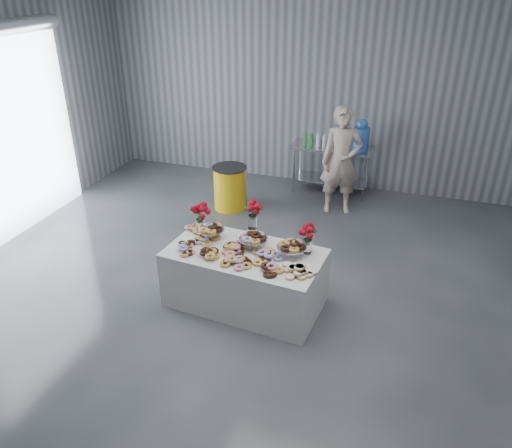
{
  "coord_description": "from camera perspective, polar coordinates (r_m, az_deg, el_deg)",
  "views": [
    {
      "loc": [
        1.94,
        -4.64,
        3.87
      ],
      "look_at": [
        0.2,
        0.6,
        0.98
      ],
      "focal_mm": 35.0,
      "sensor_mm": 36.0,
      "label": 1
    }
  ],
  "objects": [
    {
      "name": "ground",
      "position": [
        6.35,
        -3.45,
        -10.02
      ],
      "size": [
        9.0,
        9.0,
        0.0
      ],
      "primitive_type": "plane",
      "color": "#34373B",
      "rests_on": "ground"
    },
    {
      "name": "trash_barrel",
      "position": [
        8.77,
        -3.0,
        4.18
      ],
      "size": [
        0.61,
        0.61,
        0.77
      ],
      "rotation": [
        0.0,
        0.0,
        -0.42
      ],
      "color": "gold",
      "rests_on": "ground"
    },
    {
      "name": "cake_stand_mid",
      "position": [
        6.12,
        -0.29,
        -1.55
      ],
      "size": [
        0.36,
        0.36,
        0.17
      ],
      "color": "silver",
      "rests_on": "display_table"
    },
    {
      "name": "person",
      "position": [
        8.58,
        9.7,
        7.12
      ],
      "size": [
        0.76,
        0.6,
        1.84
      ],
      "primitive_type": "imported",
      "rotation": [
        0.0,
        0.0,
        0.27
      ],
      "color": "#CC8C93",
      "rests_on": "ground"
    },
    {
      "name": "bouquet_right",
      "position": [
        5.96,
        6.0,
        -0.81
      ],
      "size": [
        0.26,
        0.26,
        0.42
      ],
      "color": "white",
      "rests_on": "display_table"
    },
    {
      "name": "donut_mounds",
      "position": [
        6.02,
        -1.46,
        -3.1
      ],
      "size": [
        1.87,
        0.96,
        0.09
      ],
      "primitive_type": null,
      "rotation": [
        0.0,
        0.0,
        -0.09
      ],
      "color": "#BD8E45",
      "rests_on": "display_table"
    },
    {
      "name": "display_table",
      "position": [
        6.29,
        -1.26,
        -6.17
      ],
      "size": [
        1.98,
        1.17,
        0.75
      ],
      "primitive_type": "cube",
      "rotation": [
        0.0,
        0.0,
        -0.09
      ],
      "color": "silver",
      "rests_on": "ground"
    },
    {
      "name": "bouquet_left",
      "position": [
        6.45,
        -6.44,
        1.46
      ],
      "size": [
        0.26,
        0.26,
        0.42
      ],
      "color": "white",
      "rests_on": "display_table"
    },
    {
      "name": "room_walls",
      "position": [
        5.35,
        -6.8,
        14.12
      ],
      "size": [
        8.04,
        9.04,
        4.02
      ],
      "color": "gray",
      "rests_on": "ground"
    },
    {
      "name": "drink_bottles",
      "position": [
        9.26,
        6.72,
        9.6
      ],
      "size": [
        0.54,
        0.08,
        0.27
      ],
      "primitive_type": null,
      "color": "#268C33",
      "rests_on": "prep_table"
    },
    {
      "name": "prep_table",
      "position": [
        9.44,
        8.62,
        7.15
      ],
      "size": [
        1.5,
        0.6,
        0.9
      ],
      "color": "silver",
      "rests_on": "ground"
    },
    {
      "name": "cake_stand_right",
      "position": [
        5.96,
        4.11,
        -2.49
      ],
      "size": [
        0.36,
        0.36,
        0.17
      ],
      "color": "silver",
      "rests_on": "display_table"
    },
    {
      "name": "danish_pile",
      "position": [
        5.7,
        4.93,
        -5.02
      ],
      "size": [
        0.48,
        0.48,
        0.11
      ],
      "primitive_type": null,
      "color": "white",
      "rests_on": "display_table"
    },
    {
      "name": "water_jug",
      "position": [
        9.2,
        11.96,
        9.83
      ],
      "size": [
        0.28,
        0.28,
        0.55
      ],
      "color": "#3D77D0",
      "rests_on": "prep_table"
    },
    {
      "name": "bouquet_center",
      "position": [
        6.2,
        -0.39,
        1.38
      ],
      "size": [
        0.26,
        0.26,
        0.57
      ],
      "color": "silver",
      "rests_on": "display_table"
    },
    {
      "name": "cake_stand_left",
      "position": [
        6.36,
        -5.24,
        -0.48
      ],
      "size": [
        0.36,
        0.36,
        0.17
      ],
      "color": "silver",
      "rests_on": "display_table"
    }
  ]
}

